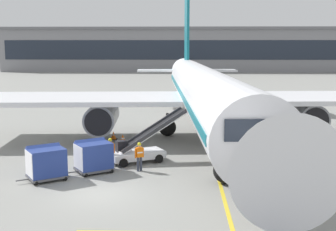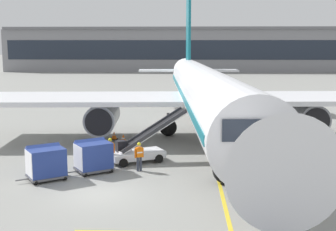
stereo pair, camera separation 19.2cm
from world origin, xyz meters
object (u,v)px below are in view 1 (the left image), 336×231
at_px(belt_loader, 140,148).
at_px(safety_cone_wingtip, 113,136).
at_px(parked_airplane, 203,92).
at_px(ground_crew_by_loader, 110,150).
at_px(ground_crew_marshaller, 139,155).
at_px(safety_cone_nose_mark, 123,139).
at_px(ground_crew_by_carts, 96,157).
at_px(safety_cone_engine_keepout, 97,144).
at_px(baggage_cart_second, 46,162).
at_px(baggage_cart_lead, 93,156).

distance_m(belt_loader, safety_cone_wingtip, 7.29).
bearing_deg(belt_loader, parked_airplane, 59.75).
bearing_deg(ground_crew_by_loader, belt_loader, 28.98).
height_order(ground_crew_marshaller, safety_cone_nose_mark, ground_crew_marshaller).
height_order(ground_crew_by_carts, safety_cone_engine_keepout, ground_crew_by_carts).
bearing_deg(baggage_cart_second, safety_cone_nose_mark, 71.65).
bearing_deg(safety_cone_nose_mark, safety_cone_engine_keepout, -139.16).
bearing_deg(baggage_cart_second, ground_crew_marshaller, 20.31).
distance_m(safety_cone_wingtip, safety_cone_nose_mark, 1.77).
distance_m(belt_loader, baggage_cart_lead, 3.50).
bearing_deg(baggage_cart_lead, ground_crew_marshaller, 6.37).
bearing_deg(ground_crew_by_carts, baggage_cart_lead, 120.73).
height_order(baggage_cart_lead, safety_cone_engine_keepout, baggage_cart_lead).
relative_size(baggage_cart_lead, ground_crew_by_carts, 1.55).
xyz_separation_m(baggage_cart_second, safety_cone_nose_mark, (3.05, 9.20, -0.64)).
bearing_deg(ground_crew_by_loader, safety_cone_engine_keepout, 109.80).
relative_size(parked_airplane, safety_cone_engine_keepout, 76.95).
relative_size(baggage_cart_lead, safety_cone_nose_mark, 3.65).
height_order(parked_airplane, safety_cone_wingtip, parked_airplane).
bearing_deg(parked_airplane, ground_crew_by_loader, -125.92).
xyz_separation_m(baggage_cart_second, ground_crew_by_loader, (3.10, 3.00, -0.00)).
xyz_separation_m(belt_loader, safety_cone_engine_keepout, (-3.48, 3.79, -0.62)).
bearing_deg(safety_cone_nose_mark, parked_airplane, 19.93).
relative_size(ground_crew_by_loader, safety_cone_nose_mark, 2.35).
height_order(belt_loader, ground_crew_by_carts, belt_loader).
relative_size(parked_airplane, ground_crew_by_loader, 26.63).
bearing_deg(ground_crew_by_loader, parked_airplane, 54.08).
relative_size(parked_airplane, belt_loader, 9.01).
xyz_separation_m(ground_crew_by_loader, safety_cone_wingtip, (-0.99, 7.71, -0.68)).
bearing_deg(ground_crew_by_loader, baggage_cart_second, -135.97).
height_order(safety_cone_engine_keepout, safety_cone_nose_mark, safety_cone_nose_mark).
xyz_separation_m(parked_airplane, belt_loader, (-4.35, -7.46, -2.79)).
xyz_separation_m(baggage_cart_lead, safety_cone_engine_keepout, (-0.94, 6.21, -0.71)).
bearing_deg(ground_crew_marshaller, belt_loader, 93.96).
bearing_deg(ground_crew_by_carts, parked_airplane, 57.10).
height_order(ground_crew_by_loader, ground_crew_by_carts, same).
xyz_separation_m(baggage_cart_second, safety_cone_wingtip, (2.11, 10.70, -0.68)).
distance_m(parked_airplane, baggage_cart_lead, 12.34).
relative_size(safety_cone_engine_keepout, safety_cone_nose_mark, 0.81).
relative_size(baggage_cart_second, safety_cone_engine_keepout, 4.49).
bearing_deg(safety_cone_wingtip, belt_loader, -67.75).
relative_size(baggage_cart_lead, safety_cone_wingtip, 4.15).
xyz_separation_m(parked_airplane, safety_cone_wingtip, (-7.11, -0.74, -3.38)).
relative_size(baggage_cart_second, ground_crew_by_loader, 1.55).
height_order(baggage_cart_lead, ground_crew_marshaller, baggage_cart_lead).
bearing_deg(baggage_cart_second, safety_cone_engine_keepout, 79.89).
height_order(safety_cone_engine_keepout, safety_cone_wingtip, safety_cone_wingtip).
xyz_separation_m(ground_crew_by_carts, safety_cone_nose_mark, (0.49, 8.05, -0.64)).
bearing_deg(safety_cone_wingtip, safety_cone_nose_mark, -57.73).
bearing_deg(ground_crew_marshaller, baggage_cart_lead, -173.63).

